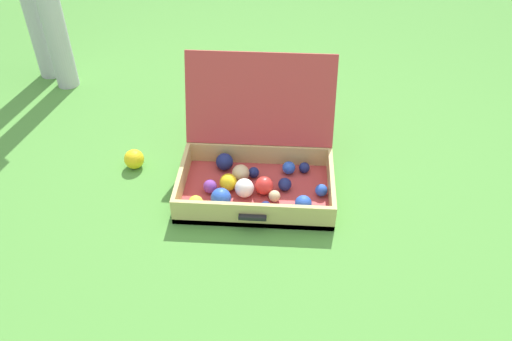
# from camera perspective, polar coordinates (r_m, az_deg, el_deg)

# --- Properties ---
(ground_plane) EXTENTS (16.00, 16.00, 0.00)m
(ground_plane) POSITION_cam_1_polar(r_m,az_deg,el_deg) (2.28, 0.95, -1.88)
(ground_plane) COLOR #4C8C38
(open_suitcase) EXTENTS (0.65, 0.57, 0.50)m
(open_suitcase) POSITION_cam_1_polar(r_m,az_deg,el_deg) (2.23, -0.06, 0.60)
(open_suitcase) COLOR #B23838
(open_suitcase) RESTS_ON ground
(stray_ball_on_grass) EXTENTS (0.09, 0.09, 0.09)m
(stray_ball_on_grass) POSITION_cam_1_polar(r_m,az_deg,el_deg) (2.43, -13.22, 1.23)
(stray_ball_on_grass) COLOR yellow
(stray_ball_on_grass) RESTS_ON ground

